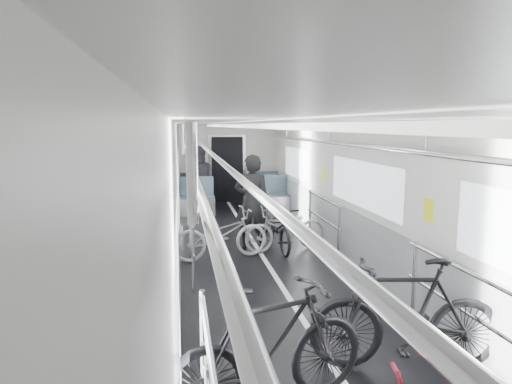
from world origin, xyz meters
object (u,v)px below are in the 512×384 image
(bike_left_far, at_px, (221,234))
(person_standing, at_px, (252,202))
(bike_left_mid, at_px, (269,349))
(bike_right_mid, at_px, (286,228))
(bike_right_near, at_px, (406,314))
(person_seated, at_px, (199,178))
(bike_aisle, at_px, (277,228))

(bike_left_far, height_order, person_standing, person_standing)
(bike_left_mid, xyz_separation_m, person_standing, (0.65, 4.96, 0.35))
(person_standing, bearing_deg, bike_right_mid, 174.36)
(bike_right_near, xyz_separation_m, person_seated, (-1.59, 8.79, 0.34))
(bike_left_far, xyz_separation_m, person_standing, (0.64, 0.52, 0.46))
(bike_right_mid, xyz_separation_m, person_seated, (-1.43, 4.48, 0.46))
(person_standing, bearing_deg, bike_left_far, 51.12)
(bike_right_near, bearing_deg, bike_left_far, -150.17)
(bike_right_mid, bearing_deg, bike_left_far, -87.23)
(bike_aisle, bearing_deg, bike_left_far, -163.48)
(bike_left_far, distance_m, person_seated, 4.83)
(bike_left_mid, distance_m, bike_right_near, 1.50)
(bike_left_mid, xyz_separation_m, bike_aisle, (1.12, 4.86, -0.13))
(bike_right_near, distance_m, person_seated, 8.94)
(bike_left_mid, bearing_deg, bike_aisle, -30.42)
(person_seated, bearing_deg, bike_left_far, 90.38)
(bike_aisle, bearing_deg, bike_right_mid, -36.90)
(bike_right_mid, bearing_deg, bike_aisle, -134.29)
(bike_aisle, height_order, person_standing, person_standing)
(bike_right_near, relative_size, bike_right_mid, 1.13)
(bike_left_far, bearing_deg, person_seated, -10.07)
(bike_right_near, xyz_separation_m, person_standing, (-0.78, 4.50, 0.35))
(bike_left_mid, bearing_deg, person_seated, -16.46)
(bike_left_mid, bearing_deg, bike_left_far, -17.58)
(bike_right_mid, relative_size, bike_aisle, 1.02)
(bike_right_mid, distance_m, bike_aisle, 0.18)
(bike_left_mid, xyz_separation_m, bike_right_mid, (1.27, 4.76, -0.13))
(bike_left_far, relative_size, person_standing, 0.94)
(bike_right_near, height_order, bike_right_mid, bike_right_near)
(bike_aisle, relative_size, person_seated, 0.90)
(bike_right_near, bearing_deg, person_seated, -159.51)
(bike_aisle, xyz_separation_m, person_standing, (-0.47, 0.10, 0.49))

